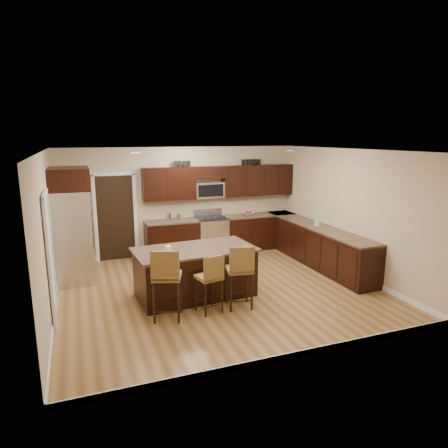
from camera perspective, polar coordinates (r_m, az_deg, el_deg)
name	(u,v)px	position (r m, az deg, el deg)	size (l,w,h in m)	color
floor	(219,289)	(7.99, -0.79, -9.26)	(6.00, 6.00, 0.00)	olive
ceiling	(218,150)	(7.43, -0.85, 10.48)	(6.00, 6.00, 0.00)	silver
wall_back	(182,201)	(10.19, -6.04, 3.30)	(6.00, 6.00, 0.00)	#C3AD8D
wall_left	(47,236)	(7.19, -23.95, -1.53)	(5.50, 5.50, 0.00)	#C3AD8D
wall_right	(349,212)	(9.04, 17.40, 1.64)	(5.50, 5.50, 0.00)	#C3AD8D
base_cabinets	(272,240)	(9.84, 6.81, -2.34)	(4.02, 3.96, 0.92)	black
upper_cabinets	(223,181)	(10.27, -0.20, 6.20)	(4.00, 0.33, 0.80)	black
range	(211,235)	(10.27, -1.84, -1.57)	(0.76, 0.64, 1.11)	silver
microwave	(209,190)	(10.20, -2.16, 4.90)	(0.76, 0.31, 0.40)	silver
doorway	(116,218)	(9.95, -15.21, 0.84)	(0.85, 0.03, 2.06)	black
pantry_door	(49,260)	(6.98, -23.68, -4.71)	(0.03, 0.80, 2.04)	white
letter_decor	(217,163)	(10.19, -0.97, 8.71)	(2.20, 0.03, 0.15)	black
island	(195,274)	(7.57, -4.16, -7.08)	(2.29, 1.31, 0.92)	black
stool_left	(166,276)	(6.52, -8.24, -7.41)	(0.58, 0.58, 1.21)	olive
stool_mid	(211,277)	(6.75, -1.94, -7.57)	(0.46, 0.46, 1.04)	olive
stool_right	(240,269)	(6.90, 2.33, -6.51)	(0.50, 0.50, 1.15)	olive
refrigerator	(72,224)	(8.67, -20.85, -0.06)	(0.79, 1.02, 2.35)	silver
floor_mat	(228,257)	(9.99, 0.52, -4.74)	(0.90, 0.60, 0.01)	brown
fruit_bowl	(249,214)	(10.54, 3.55, 1.45)	(0.26, 0.26, 0.06)	silver
soap_bottle	(317,221)	(9.51, 13.17, 0.35)	(0.09, 0.09, 0.20)	#B2B2B2
canister_tall	(169,217)	(9.86, -7.90, 0.99)	(0.12, 0.12, 0.20)	silver
canister_short	(178,217)	(9.92, -6.54, 0.98)	(0.11, 0.11, 0.16)	silver
island_jar	(168,248)	(7.29, -8.00, -3.48)	(0.10, 0.10, 0.10)	white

